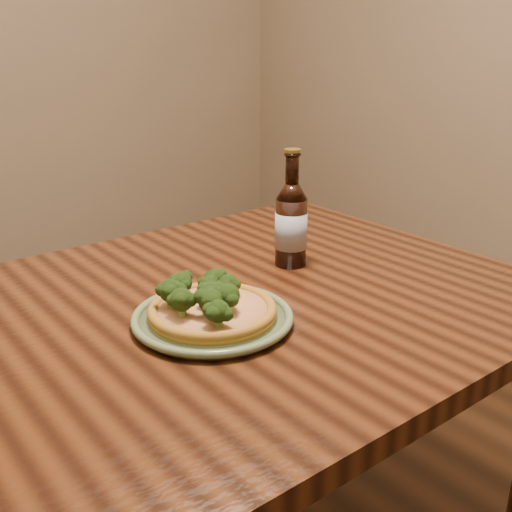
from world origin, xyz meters
TOP-DOWN VIEW (x-y plane):
  - table at (0.00, 0.10)m, footprint 1.60×0.90m
  - plate at (0.14, 0.03)m, footprint 0.27×0.27m
  - pizza at (0.13, 0.03)m, footprint 0.22×0.22m
  - beer_bottle at (0.42, 0.16)m, footprint 0.07×0.07m

SIDE VIEW (x-z plane):
  - table at x=0.00m, z-range 0.28..1.03m
  - plate at x=0.14m, z-range 0.75..0.77m
  - pizza at x=0.13m, z-range 0.75..0.81m
  - beer_bottle at x=0.42m, z-range 0.72..0.96m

